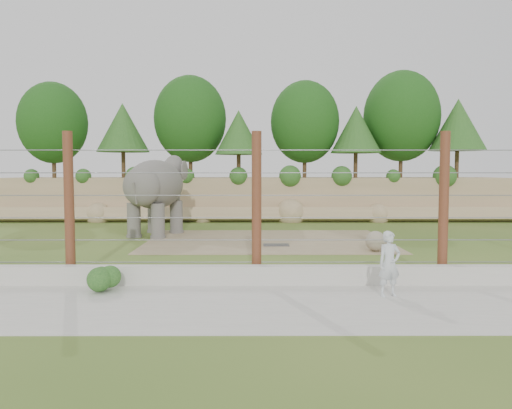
{
  "coord_description": "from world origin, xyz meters",
  "views": [
    {
      "loc": [
        -0.05,
        -17.76,
        2.98
      ],
      "look_at": [
        0.0,
        2.0,
        1.6
      ],
      "focal_mm": 35.0,
      "sensor_mm": 36.0,
      "label": 1
    }
  ],
  "objects_px": {
    "barrier_fence": "(257,207)",
    "zookeeper": "(389,264)",
    "elephant": "(156,196)",
    "stone_ball": "(376,241)"
  },
  "relations": [
    {
      "from": "stone_ball",
      "to": "barrier_fence",
      "type": "distance_m",
      "value": 6.62
    },
    {
      "from": "stone_ball",
      "to": "barrier_fence",
      "type": "bearing_deg",
      "value": -132.67
    },
    {
      "from": "stone_ball",
      "to": "zookeeper",
      "type": "bearing_deg",
      "value": -100.93
    },
    {
      "from": "elephant",
      "to": "zookeeper",
      "type": "bearing_deg",
      "value": -39.43
    },
    {
      "from": "elephant",
      "to": "barrier_fence",
      "type": "distance_m",
      "value": 10.36
    },
    {
      "from": "elephant",
      "to": "stone_ball",
      "type": "distance_m",
      "value": 10.11
    },
    {
      "from": "barrier_fence",
      "to": "zookeeper",
      "type": "distance_m",
      "value": 3.75
    },
    {
      "from": "barrier_fence",
      "to": "zookeeper",
      "type": "bearing_deg",
      "value": -28.99
    },
    {
      "from": "stone_ball",
      "to": "zookeeper",
      "type": "distance_m",
      "value": 6.57
    },
    {
      "from": "zookeeper",
      "to": "elephant",
      "type": "bearing_deg",
      "value": 109.63
    }
  ]
}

